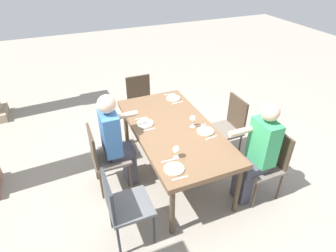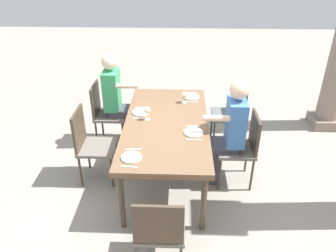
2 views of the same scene
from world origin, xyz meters
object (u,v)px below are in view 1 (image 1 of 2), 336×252
object	(u,v)px
wine_glass_0	(176,150)
plate_2	(145,123)
chair_head_east	(141,98)
plate_1	(205,131)
plate_3	(173,98)
diner_woman_green	(116,139)
plate_0	(174,169)
chair_mid_south	(229,124)
diner_man_white	(257,151)
dining_table	(174,132)
wine_glass_1	(193,119)
chair_west_north	(122,204)
chair_mid_north	(104,155)
chair_west_south	(267,161)

from	to	relation	value
wine_glass_0	plate_2	xyz separation A→B (m)	(0.79, 0.10, -0.10)
chair_head_east	plate_1	size ratio (longest dim) A/B	4.01
plate_3	diner_woman_green	bearing A→B (deg)	121.64
wine_glass_0	plate_0	bearing A→B (deg)	149.26
plate_3	plate_1	bearing A→B (deg)	-179.24
chair_mid_south	chair_head_east	world-z (taller)	chair_mid_south
plate_1	diner_man_white	bearing A→B (deg)	-143.39
dining_table	plate_2	world-z (taller)	plate_2
plate_1	plate_3	xyz separation A→B (m)	(0.98, 0.01, 0.00)
wine_glass_0	plate_1	xyz separation A→B (m)	(0.33, -0.55, -0.10)
chair_head_east	plate_0	bearing A→B (deg)	171.55
dining_table	chair_mid_south	world-z (taller)	chair_mid_south
wine_glass_1	chair_west_north	bearing A→B (deg)	121.64
chair_west_north	plate_1	bearing A→B (deg)	-66.47
chair_west_north	plate_3	bearing A→B (deg)	-39.02
diner_woman_green	plate_0	size ratio (longest dim) A/B	6.03
chair_west_north	wine_glass_1	world-z (taller)	wine_glass_1
dining_table	wine_glass_0	world-z (taller)	wine_glass_0
chair_west_north	plate_2	distance (m)	1.19
chair_mid_south	wine_glass_0	world-z (taller)	chair_mid_south
chair_mid_north	diner_woman_green	bearing A→B (deg)	-89.08
chair_mid_south	diner_woman_green	bearing A→B (deg)	89.90
plate_0	chair_mid_north	bearing A→B (deg)	36.20
chair_west_north	chair_mid_north	world-z (taller)	chair_mid_north
diner_man_white	plate_1	size ratio (longest dim) A/B	6.15
diner_woman_green	plate_3	xyz separation A→B (m)	(0.65, -1.06, 0.05)
chair_west_north	diner_woman_green	size ratio (longest dim) A/B	0.67
plate_0	wine_glass_0	distance (m)	0.22
diner_man_white	plate_3	world-z (taller)	diner_man_white
chair_west_south	wine_glass_0	size ratio (longest dim) A/B	5.91
plate_2	dining_table	bearing A→B (deg)	-126.01
dining_table	plate_2	size ratio (longest dim) A/B	8.79
chair_mid_north	chair_head_east	xyz separation A→B (m)	(1.32, -0.92, -0.02)
chair_head_east	wine_glass_0	distance (m)	2.02
plate_0	plate_3	distance (m)	1.60
chair_west_south	plate_1	bearing A→B (deg)	47.39
wine_glass_0	dining_table	bearing A→B (deg)	-21.23
chair_head_east	diner_man_white	bearing A→B (deg)	-161.53
plate_0	wine_glass_1	world-z (taller)	wine_glass_1
chair_west_north	chair_head_east	bearing A→B (deg)	-22.66
dining_table	chair_head_east	bearing A→B (deg)	0.00
chair_west_south	plate_3	world-z (taller)	chair_west_south
dining_table	chair_west_north	world-z (taller)	chair_west_north
dining_table	chair_west_north	bearing A→B (deg)	130.33
chair_west_south	plate_2	size ratio (longest dim) A/B	4.02
chair_head_east	plate_2	xyz separation A→B (m)	(-1.18, 0.31, 0.26)
dining_table	chair_mid_south	bearing A→B (deg)	-84.54
dining_table	plate_3	world-z (taller)	plate_3
chair_mid_south	plate_0	world-z (taller)	chair_mid_south
chair_mid_south	diner_man_white	size ratio (longest dim) A/B	0.70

